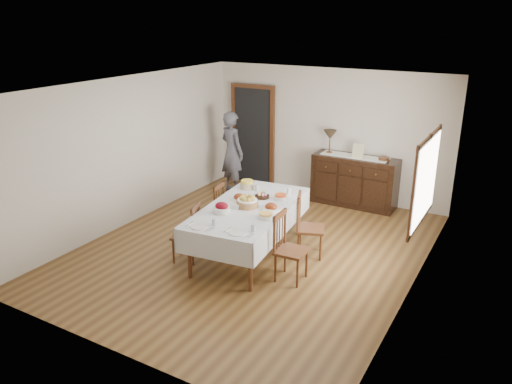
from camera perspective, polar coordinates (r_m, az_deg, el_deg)
The scene contains 26 objects.
ground at distance 8.09m, azimuth -0.35°, elevation -6.56°, with size 6.00×6.00×0.00m, color brown.
room_shell at distance 7.93m, azimuth 0.24°, elevation 5.56°, with size 5.02×6.02×2.65m.
dining_table at distance 7.64m, azimuth -0.84°, elevation -2.30°, with size 1.45×2.48×0.81m.
chair_left_near at distance 7.63m, azimuth -7.71°, elevation -4.60°, with size 0.48×0.48×0.91m.
chair_left_far at distance 8.48m, azimuth -4.94°, elevation -1.93°, with size 0.42×0.42×0.92m.
chair_right_near at distance 7.04m, azimuth 3.69°, elevation -6.26°, with size 0.43×0.43×1.00m.
chair_right_far at distance 7.74m, azimuth 5.87°, elevation -3.76°, with size 0.54×0.54×1.01m.
sideboard at distance 9.94m, azimuth 11.19°, elevation 1.25°, with size 1.64×0.59×0.98m.
person at distance 10.41m, azimuth -2.76°, elevation 4.86°, with size 0.57×0.37×1.83m, color #52525F.
bread_basket at distance 7.56m, azimuth -1.00°, elevation -1.16°, with size 0.34×0.34×0.18m.
egg_basket at distance 7.94m, azimuth 0.70°, elevation -0.41°, with size 0.23×0.23×0.10m.
ham_platter_a at distance 7.87m, azimuth -1.91°, elevation -0.64°, with size 0.27×0.27×0.11m.
ham_platter_b at distance 7.49m, azimuth 1.74°, elevation -1.74°, with size 0.32×0.32×0.11m.
beet_bowl at distance 7.37m, azimuth -3.94°, elevation -1.86°, with size 0.26×0.26×0.16m.
carrot_bowl at distance 7.88m, azimuth 2.81°, elevation -0.57°, with size 0.22×0.22×0.09m.
pineapple_bowl at distance 8.36m, azimuth -1.02°, elevation 0.86°, with size 0.24×0.24×0.14m.
casserole_dish at distance 7.16m, azimuth 1.13°, elevation -2.72°, with size 0.23×0.23×0.08m.
butter_dish at distance 7.52m, azimuth -2.33°, elevation -1.61°, with size 0.15×0.10×0.07m.
setting_left at distance 6.93m, azimuth -5.95°, elevation -3.75°, with size 0.43×0.31×0.10m.
setting_right at distance 6.71m, azimuth -1.52°, elevation -4.46°, with size 0.43×0.31×0.10m.
glass_far_a at distance 8.25m, azimuth 0.12°, elevation 0.48°, with size 0.07×0.07×0.10m.
glass_far_b at distance 8.10m, azimuth 3.78°, elevation 0.09°, with size 0.07×0.07×0.11m.
runner at distance 9.82m, azimuth 11.20°, elevation 4.03°, with size 1.30×0.35×0.01m.
table_lamp at distance 9.91m, azimuth 8.46°, elevation 6.42°, with size 0.26×0.26×0.46m.
picture_frame at distance 9.66m, azimuth 11.58°, elevation 4.58°, with size 0.22×0.08×0.28m.
deco_bowl at distance 9.68m, azimuth 14.41°, elevation 3.70°, with size 0.20×0.20×0.06m.
Camera 1 is at (3.64, -6.28, 3.58)m, focal length 35.00 mm.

